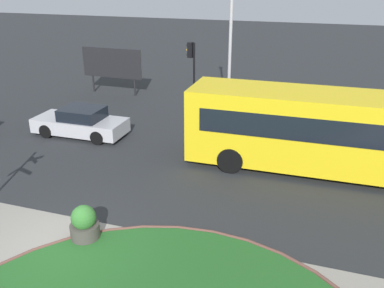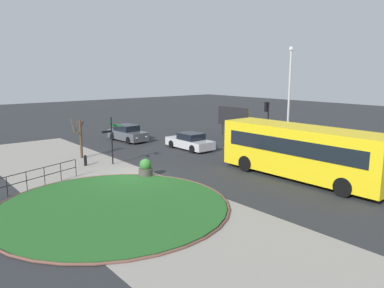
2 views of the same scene
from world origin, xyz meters
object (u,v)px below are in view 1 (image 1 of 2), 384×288
object	(u,v)px
car_far_lane	(81,123)
lamppost_tall	(231,35)
bus_yellow	(323,131)
traffic_light_near	(192,62)
billboard_left	(112,64)
planter_near_signpost	(84,225)

from	to	relation	value
car_far_lane	lamppost_tall	bearing A→B (deg)	-141.54
bus_yellow	traffic_light_near	world-z (taller)	traffic_light_near
traffic_light_near	billboard_left	xyz separation A→B (m)	(-5.95, 2.26, -0.90)
billboard_left	planter_near_signpost	size ratio (longest dim) A/B	3.68
car_far_lane	traffic_light_near	world-z (taller)	traffic_light_near
bus_yellow	traffic_light_near	xyz separation A→B (m)	(-6.87, 5.18, 1.14)
lamppost_tall	planter_near_signpost	xyz separation A→B (m)	(-1.28, -11.93, -3.77)
bus_yellow	traffic_light_near	size ratio (longest dim) A/B	2.66
lamppost_tall	traffic_light_near	bearing A→B (deg)	179.77
car_far_lane	planter_near_signpost	xyz separation A→B (m)	(4.64, -7.18, -0.12)
billboard_left	planter_near_signpost	world-z (taller)	billboard_left
lamppost_tall	billboard_left	bearing A→B (deg)	164.12
bus_yellow	lamppost_tall	world-z (taller)	lamppost_tall
traffic_light_near	billboard_left	size ratio (longest dim) A/B	0.94
car_far_lane	planter_near_signpost	size ratio (longest dim) A/B	3.97
car_far_lane	billboard_left	bearing A→B (deg)	-74.01
bus_yellow	lamppost_tall	size ratio (longest dim) A/B	1.27
car_far_lane	lamppost_tall	distance (m)	8.42
bus_yellow	car_far_lane	bearing A→B (deg)	-3.03
bus_yellow	planter_near_signpost	world-z (taller)	bus_yellow
bus_yellow	billboard_left	distance (m)	14.83
lamppost_tall	billboard_left	size ratio (longest dim) A/B	1.97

